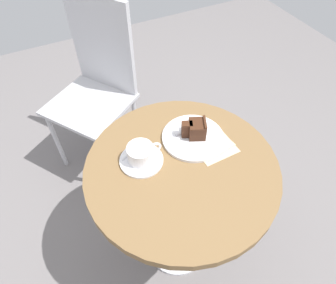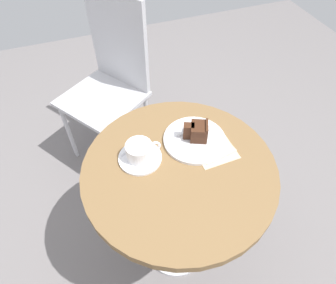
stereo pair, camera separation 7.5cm
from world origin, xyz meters
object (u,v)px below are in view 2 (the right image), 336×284
Objects in this scene: cafe_chair at (111,74)px; cake_slice at (198,131)px; fork at (201,130)px; coffee_cup at (140,150)px; saucer at (140,158)px; teaspoon at (136,145)px; cake_plate at (195,140)px; napkin at (213,148)px.

cake_slice is at bearing -19.69° from cafe_chair.
cake_slice reaches higher than fork.
fork is (0.24, 0.04, -0.02)m from coffee_cup.
saucer is 1.23× the size of coffee_cup.
teaspoon reaches higher than cake_plate.
coffee_cup is 0.54× the size of cake_plate.
napkin is at bearing -46.23° from teaspoon.
cake_plate is at bearing -20.53° from cafe_chair.
cafe_chair is (0.03, 0.69, -0.14)m from saucer.
cafe_chair is at bearing 110.47° from fork.
fork is (0.25, -0.01, 0.00)m from teaspoon.
cake_slice is 0.05m from fork.
cake_slice is (0.01, 0.00, 0.04)m from cake_plate.
teaspoon is 0.27m from napkin.
saucer is 0.66× the size of cake_plate.
teaspoon is 0.10× the size of cafe_chair.
coffee_cup is 0.13× the size of cafe_chair.
coffee_cup is 1.27× the size of teaspoon.
teaspoon is (-0.00, 0.05, 0.01)m from saucer.
cake_slice reaches higher than saucer.
coffee_cup is (0.00, 0.00, 0.03)m from saucer.
cake_slice reaches higher than cake_plate.
saucer is 0.22m from cake_slice.
cake_slice is at bearing 14.26° from cake_plate.
cake_slice is (0.21, 0.01, 0.00)m from coffee_cup.
cake_slice reaches higher than napkin.
cafe_chair is at bearing 105.04° from cake_slice.
saucer is 1.56× the size of cake_slice.
napkin is (0.26, -0.04, -0.00)m from saucer.
fork reaches higher than cake_plate.
cafe_chair is (-0.17, 0.68, -0.14)m from cake_plate.
coffee_cup is 0.06m from teaspoon.
saucer is 0.92× the size of napkin.
napkin is (0.25, -0.04, -0.04)m from coffee_cup.
teaspoon is 0.43× the size of cake_plate.
fork is 0.71m from cafe_chair.
cake_plate is 0.07m from napkin.
fork is 0.16× the size of cafe_chair.
cake_slice is 0.63× the size of fork.
cafe_chair reaches higher than cake_slice.
napkin is (0.05, -0.05, -0.00)m from cake_plate.
cake_plate is 0.05m from fork.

